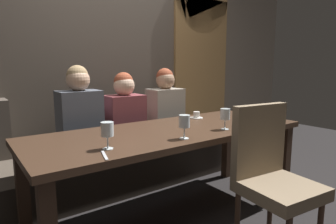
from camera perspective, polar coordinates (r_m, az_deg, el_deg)
ground at (r=2.54m, az=0.68°, el=-19.92°), size 9.00×9.00×0.00m
back_wall_tiled at (r=3.29m, az=-12.45°, el=13.59°), size 6.00×0.12×3.00m
arched_door at (r=3.97m, az=6.54°, el=10.98°), size 0.90×0.05×2.55m
dining_table at (r=2.29m, az=0.71°, el=-5.52°), size 2.20×0.84×0.74m
banquette_bench at (r=2.99m, az=-7.51°, el=-10.61°), size 2.50×0.44×0.45m
chair_near_side at (r=2.03m, az=19.60°, el=-10.81°), size 0.49×0.49×0.98m
diner_redhead at (r=2.64m, az=-17.03°, el=-0.21°), size 0.36×0.24×0.79m
diner_bearded at (r=2.82m, az=-8.54°, el=-0.00°), size 0.36×0.24×0.72m
diner_far_end at (r=3.11m, az=-0.54°, el=1.26°), size 0.36×0.24×0.76m
wine_glass_far_left at (r=1.75m, az=-11.88°, el=-3.48°), size 0.08×0.08×0.16m
wine_glass_end_right at (r=2.28m, az=11.19°, el=-0.63°), size 0.08×0.08×0.16m
wine_glass_near_left at (r=1.96m, az=3.24°, el=-2.07°), size 0.08×0.08×0.16m
espresso_cup at (r=2.74m, az=5.63°, el=-0.71°), size 0.12×0.12×0.06m
fork_on_table at (r=1.65m, az=-12.39°, el=-8.37°), size 0.06×0.17×0.01m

